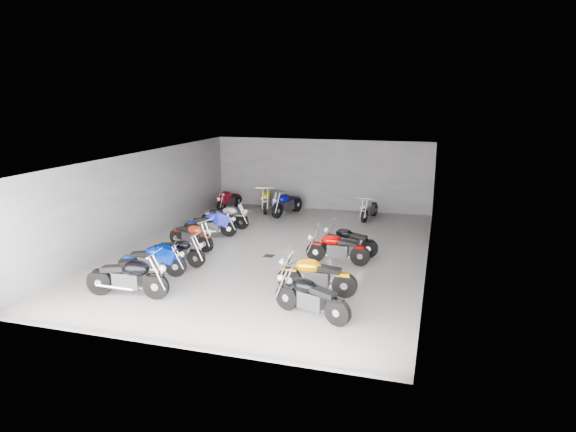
# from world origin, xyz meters

# --- Properties ---
(ground) EXTENTS (14.00, 14.00, 0.00)m
(ground) POSITION_xyz_m (0.00, 0.00, 0.00)
(ground) COLOR gray
(ground) RESTS_ON ground
(wall_back) EXTENTS (10.00, 0.10, 3.20)m
(wall_back) POSITION_xyz_m (0.00, 7.00, 1.60)
(wall_back) COLOR gray
(wall_back) RESTS_ON ground
(wall_left) EXTENTS (0.10, 14.00, 3.20)m
(wall_left) POSITION_xyz_m (-5.00, 0.00, 1.60)
(wall_left) COLOR gray
(wall_left) RESTS_ON ground
(wall_right) EXTENTS (0.10, 14.00, 3.20)m
(wall_right) POSITION_xyz_m (5.00, 0.00, 1.60)
(wall_right) COLOR gray
(wall_right) RESTS_ON ground
(ceiling) EXTENTS (10.00, 14.00, 0.04)m
(ceiling) POSITION_xyz_m (0.00, 0.00, 3.22)
(ceiling) COLOR black
(ceiling) RESTS_ON wall_back
(drain_grate) EXTENTS (0.32, 0.32, 0.01)m
(drain_grate) POSITION_xyz_m (0.00, -0.50, 0.01)
(drain_grate) COLOR black
(drain_grate) RESTS_ON ground
(motorcycle_left_a) EXTENTS (2.28, 0.51, 1.00)m
(motorcycle_left_a) POSITION_xyz_m (-2.40, -4.84, 0.55)
(motorcycle_left_a) COLOR black
(motorcycle_left_a) RESTS_ON ground
(motorcycle_left_b) EXTENTS (1.99, 0.61, 0.89)m
(motorcycle_left_b) POSITION_xyz_m (-2.63, -3.26, 0.48)
(motorcycle_left_b) COLOR black
(motorcycle_left_b) RESTS_ON ground
(motorcycle_left_c) EXTENTS (1.90, 0.37, 0.84)m
(motorcycle_left_c) POSITION_xyz_m (-2.41, -2.19, 0.46)
(motorcycle_left_c) COLOR black
(motorcycle_left_c) RESTS_ON ground
(motorcycle_left_d) EXTENTS (1.91, 0.72, 0.86)m
(motorcycle_left_d) POSITION_xyz_m (-2.80, -0.49, 0.47)
(motorcycle_left_d) COLOR black
(motorcycle_left_d) RESTS_ON ground
(motorcycle_left_e) EXTENTS (1.90, 0.86, 0.88)m
(motorcycle_left_e) POSITION_xyz_m (-2.82, 1.09, 0.48)
(motorcycle_left_e) COLOR black
(motorcycle_left_e) RESTS_ON ground
(motorcycle_left_f) EXTENTS (1.99, 0.42, 0.87)m
(motorcycle_left_f) POSITION_xyz_m (-2.80, 2.41, 0.48)
(motorcycle_left_f) COLOR black
(motorcycle_left_f) RESTS_ON ground
(motorcycle_right_a) EXTENTS (2.02, 0.89, 0.93)m
(motorcycle_right_a) POSITION_xyz_m (2.47, -4.69, 0.51)
(motorcycle_right_a) COLOR black
(motorcycle_right_a) RESTS_ON ground
(motorcycle_right_b) EXTENTS (2.17, 0.43, 0.96)m
(motorcycle_right_b) POSITION_xyz_m (2.24, -3.25, 0.52)
(motorcycle_right_b) COLOR black
(motorcycle_right_b) RESTS_ON ground
(motorcycle_right_d) EXTENTS (2.05, 0.41, 0.90)m
(motorcycle_right_d) POSITION_xyz_m (2.28, -0.56, 0.49)
(motorcycle_right_d) COLOR black
(motorcycle_right_d) RESTS_ON ground
(motorcycle_right_e) EXTENTS (1.93, 0.57, 0.86)m
(motorcycle_right_e) POSITION_xyz_m (2.48, 0.47, 0.47)
(motorcycle_right_e) COLOR black
(motorcycle_right_e) RESTS_ON ground
(motorcycle_back_a) EXTENTS (0.54, 1.83, 0.81)m
(motorcycle_back_a) POSITION_xyz_m (-4.01, 5.62, 0.44)
(motorcycle_back_a) COLOR black
(motorcycle_back_a) RESTS_ON ground
(motorcycle_back_b) EXTENTS (0.74, 2.15, 0.97)m
(motorcycle_back_b) POSITION_xyz_m (-2.28, 5.83, 0.53)
(motorcycle_back_b) COLOR black
(motorcycle_back_b) RESTS_ON ground
(motorcycle_back_c) EXTENTS (0.80, 2.13, 0.96)m
(motorcycle_back_c) POSITION_xyz_m (-1.14, 5.29, 0.53)
(motorcycle_back_c) COLOR black
(motorcycle_back_c) RESTS_ON ground
(motorcycle_back_e) EXTENTS (0.51, 1.87, 0.83)m
(motorcycle_back_e) POSITION_xyz_m (2.44, 5.52, 0.45)
(motorcycle_back_e) COLOR black
(motorcycle_back_e) RESTS_ON ground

